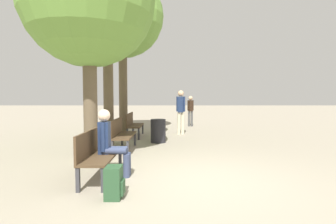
{
  "coord_description": "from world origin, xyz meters",
  "views": [
    {
      "loc": [
        -0.51,
        -4.63,
        1.52
      ],
      "look_at": [
        -0.54,
        2.98,
        1.07
      ],
      "focal_mm": 28.0,
      "sensor_mm": 36.0,
      "label": 1
    }
  ],
  "objects_px": {
    "tree_row_2": "(123,17)",
    "pedestrian_mid": "(182,109)",
    "bench_row_0": "(98,151)",
    "bench_row_2": "(134,123)",
    "trash_bin": "(159,131)",
    "backpack": "(115,182)",
    "person_seated": "(111,141)",
    "tree_row_0": "(90,1)",
    "pedestrian_near": "(191,109)",
    "bench_row_1": "(122,132)"
  },
  "relations": [
    {
      "from": "bench_row_1",
      "to": "tree_row_2",
      "type": "xyz_separation_m",
      "value": [
        -0.57,
        3.73,
        4.31
      ]
    },
    {
      "from": "bench_row_1",
      "to": "tree_row_0",
      "type": "bearing_deg",
      "value": -120.37
    },
    {
      "from": "tree_row_2",
      "to": "person_seated",
      "type": "xyz_separation_m",
      "value": [
        0.8,
        -6.16,
        -4.14
      ]
    },
    {
      "from": "bench_row_0",
      "to": "backpack",
      "type": "relative_size",
      "value": 3.29
    },
    {
      "from": "bench_row_2",
      "to": "person_seated",
      "type": "height_order",
      "value": "person_seated"
    },
    {
      "from": "trash_bin",
      "to": "bench_row_2",
      "type": "bearing_deg",
      "value": 128.38
    },
    {
      "from": "bench_row_1",
      "to": "backpack",
      "type": "height_order",
      "value": "bench_row_1"
    },
    {
      "from": "bench_row_2",
      "to": "person_seated",
      "type": "relative_size",
      "value": 1.23
    },
    {
      "from": "bench_row_1",
      "to": "trash_bin",
      "type": "bearing_deg",
      "value": 51.52
    },
    {
      "from": "bench_row_1",
      "to": "bench_row_2",
      "type": "xyz_separation_m",
      "value": [
        0.0,
        2.53,
        0.0
      ]
    },
    {
      "from": "pedestrian_near",
      "to": "tree_row_0",
      "type": "bearing_deg",
      "value": -113.79
    },
    {
      "from": "bench_row_0",
      "to": "trash_bin",
      "type": "height_order",
      "value": "bench_row_0"
    },
    {
      "from": "bench_row_0",
      "to": "person_seated",
      "type": "relative_size",
      "value": 1.23
    },
    {
      "from": "person_seated",
      "to": "backpack",
      "type": "bearing_deg",
      "value": -75.2
    },
    {
      "from": "tree_row_2",
      "to": "person_seated",
      "type": "relative_size",
      "value": 5.13
    },
    {
      "from": "pedestrian_near",
      "to": "trash_bin",
      "type": "relative_size",
      "value": 2.01
    },
    {
      "from": "tree_row_2",
      "to": "trash_bin",
      "type": "bearing_deg",
      "value": -57.53
    },
    {
      "from": "tree_row_0",
      "to": "tree_row_2",
      "type": "height_order",
      "value": "tree_row_2"
    },
    {
      "from": "person_seated",
      "to": "pedestrian_near",
      "type": "distance_m",
      "value": 8.65
    },
    {
      "from": "bench_row_0",
      "to": "backpack",
      "type": "bearing_deg",
      "value": -61.91
    },
    {
      "from": "pedestrian_near",
      "to": "bench_row_0",
      "type": "bearing_deg",
      "value": -106.3
    },
    {
      "from": "bench_row_2",
      "to": "tree_row_0",
      "type": "xyz_separation_m",
      "value": [
        -0.57,
        -3.49,
        3.29
      ]
    },
    {
      "from": "tree_row_0",
      "to": "trash_bin",
      "type": "xyz_separation_m",
      "value": [
        1.57,
        2.23,
        -3.41
      ]
    },
    {
      "from": "tree_row_2",
      "to": "pedestrian_mid",
      "type": "xyz_separation_m",
      "value": [
        2.41,
        -0.62,
        -3.81
      ]
    },
    {
      "from": "bench_row_1",
      "to": "pedestrian_mid",
      "type": "bearing_deg",
      "value": 59.4
    },
    {
      "from": "bench_row_0",
      "to": "bench_row_2",
      "type": "bearing_deg",
      "value": 90.0
    },
    {
      "from": "bench_row_0",
      "to": "tree_row_0",
      "type": "relative_size",
      "value": 0.29
    },
    {
      "from": "bench_row_2",
      "to": "backpack",
      "type": "distance_m",
      "value": 6.06
    },
    {
      "from": "bench_row_1",
      "to": "bench_row_0",
      "type": "bearing_deg",
      "value": -90.0
    },
    {
      "from": "tree_row_2",
      "to": "pedestrian_near",
      "type": "xyz_separation_m",
      "value": [
        3.04,
        2.2,
        -3.93
      ]
    },
    {
      "from": "tree_row_0",
      "to": "pedestrian_near",
      "type": "relative_size",
      "value": 3.5
    },
    {
      "from": "person_seated",
      "to": "pedestrian_mid",
      "type": "height_order",
      "value": "pedestrian_mid"
    },
    {
      "from": "pedestrian_mid",
      "to": "trash_bin",
      "type": "xyz_separation_m",
      "value": [
        -0.84,
        -1.85,
        -0.63
      ]
    },
    {
      "from": "bench_row_2",
      "to": "tree_row_2",
      "type": "bearing_deg",
      "value": 115.27
    },
    {
      "from": "bench_row_1",
      "to": "backpack",
      "type": "relative_size",
      "value": 3.29
    },
    {
      "from": "bench_row_1",
      "to": "person_seated",
      "type": "xyz_separation_m",
      "value": [
        0.24,
        -2.43,
        0.17
      ]
    },
    {
      "from": "bench_row_2",
      "to": "backpack",
      "type": "relative_size",
      "value": 3.29
    },
    {
      "from": "bench_row_0",
      "to": "pedestrian_mid",
      "type": "xyz_separation_m",
      "value": [
        1.84,
        5.64,
        0.5
      ]
    },
    {
      "from": "pedestrian_mid",
      "to": "pedestrian_near",
      "type": "bearing_deg",
      "value": 77.34
    },
    {
      "from": "tree_row_0",
      "to": "backpack",
      "type": "height_order",
      "value": "tree_row_0"
    },
    {
      "from": "bench_row_2",
      "to": "tree_row_0",
      "type": "bearing_deg",
      "value": -99.2
    },
    {
      "from": "pedestrian_near",
      "to": "trash_bin",
      "type": "distance_m",
      "value": 4.91
    },
    {
      "from": "bench_row_2",
      "to": "trash_bin",
      "type": "height_order",
      "value": "bench_row_2"
    },
    {
      "from": "trash_bin",
      "to": "pedestrian_near",
      "type": "bearing_deg",
      "value": 72.52
    },
    {
      "from": "bench_row_2",
      "to": "pedestrian_mid",
      "type": "relative_size",
      "value": 0.89
    },
    {
      "from": "bench_row_2",
      "to": "person_seated",
      "type": "distance_m",
      "value": 4.97
    },
    {
      "from": "tree_row_2",
      "to": "trash_bin",
      "type": "distance_m",
      "value": 5.31
    },
    {
      "from": "backpack",
      "to": "pedestrian_mid",
      "type": "xyz_separation_m",
      "value": [
        1.32,
        6.61,
        0.78
      ]
    },
    {
      "from": "bench_row_0",
      "to": "backpack",
      "type": "xyz_separation_m",
      "value": [
        0.52,
        -0.98,
        -0.27
      ]
    },
    {
      "from": "bench_row_1",
      "to": "pedestrian_mid",
      "type": "height_order",
      "value": "pedestrian_mid"
    }
  ]
}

